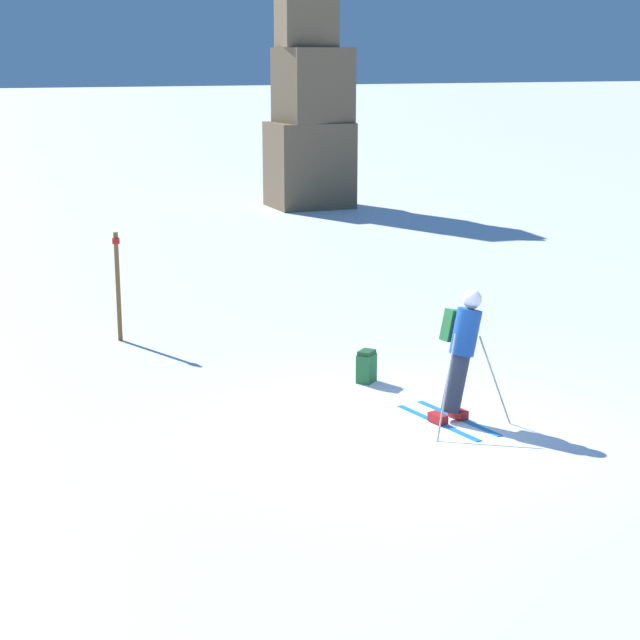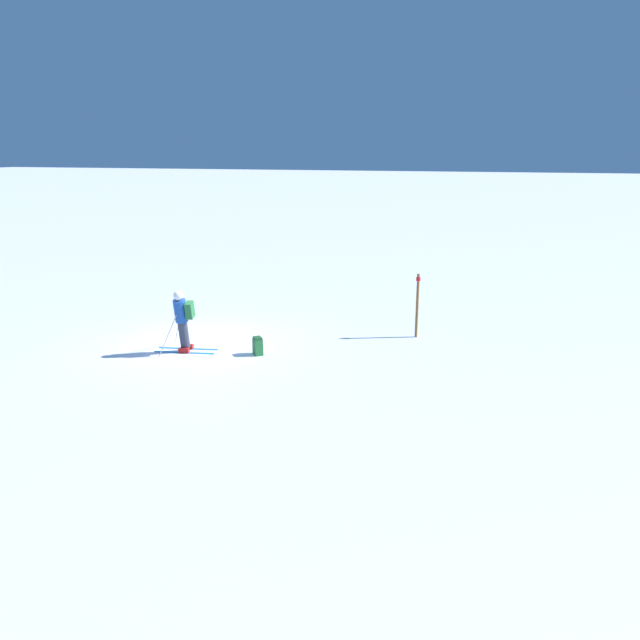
% 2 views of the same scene
% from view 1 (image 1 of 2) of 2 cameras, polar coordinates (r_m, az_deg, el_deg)
% --- Properties ---
extents(ground_plane, '(300.00, 300.00, 0.00)m').
position_cam_1_polar(ground_plane, '(14.50, 4.69, -5.67)').
color(ground_plane, white).
extents(skier, '(1.27, 1.76, 1.83)m').
position_cam_1_polar(skier, '(14.62, 7.54, -1.44)').
color(skier, '#1E7AC6').
rests_on(skier, ground).
extents(rock_pillar, '(2.49, 2.19, 7.78)m').
position_cam_1_polar(rock_pillar, '(34.84, -0.54, 11.38)').
color(rock_pillar, brown).
rests_on(rock_pillar, ground).
extents(spare_backpack, '(0.37, 0.36, 0.50)m').
position_cam_1_polar(spare_backpack, '(16.29, 2.49, -2.50)').
color(spare_backpack, '#236633').
rests_on(spare_backpack, ground).
extents(trail_marker, '(0.13, 0.13, 1.91)m').
position_cam_1_polar(trail_marker, '(18.77, -10.74, 2.03)').
color(trail_marker, brown).
rests_on(trail_marker, ground).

